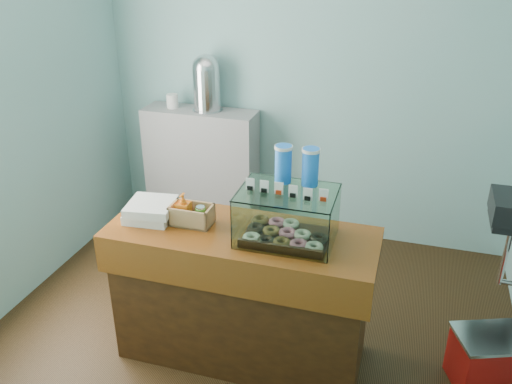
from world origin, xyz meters
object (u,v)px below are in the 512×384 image
(coffee_urn, at_px, (206,82))
(display_case, at_px, (288,210))
(counter, at_px, (242,294))
(red_cooler, at_px, (487,359))

(coffee_urn, bearing_deg, display_case, -54.72)
(counter, relative_size, red_cooler, 3.30)
(counter, xyz_separation_m, display_case, (0.27, 0.03, 0.61))
(coffee_urn, height_order, red_cooler, coffee_urn)
(display_case, xyz_separation_m, coffee_urn, (-1.10, 1.56, 0.28))
(counter, bearing_deg, red_cooler, 6.67)
(counter, xyz_separation_m, red_cooler, (1.48, 0.17, -0.28))
(counter, distance_m, red_cooler, 1.52)
(display_case, bearing_deg, red_cooler, 6.04)
(coffee_urn, bearing_deg, red_cooler, -31.45)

